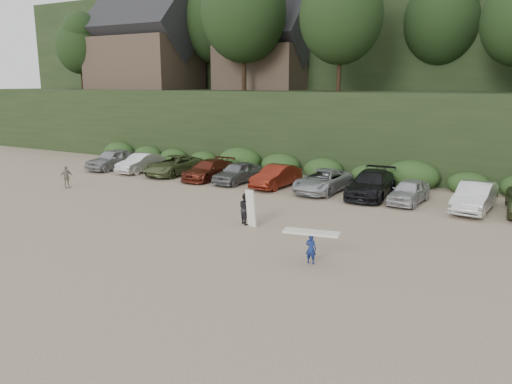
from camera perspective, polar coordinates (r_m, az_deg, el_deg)
The scene contains 6 objects.
ground at distance 22.36m, azimuth -1.21°, elevation -5.01°, with size 120.00×120.00×0.00m, color tan.
hillside_backdrop at distance 55.61m, azimuth 18.40°, elevation 16.49°, with size 90.00×41.50×28.00m.
parked_cars at distance 30.89m, azimuth 9.03°, elevation 1.15°, with size 36.99×6.05×1.63m.
distant_walker at distance 34.45m, azimuth -20.88°, elevation 1.62°, with size 0.85×0.35×1.45m, color gray.
child_surfer at distance 18.89m, azimuth 6.32°, elevation -5.67°, with size 2.18×0.96×1.26m.
adult_surfer at distance 23.97m, azimuth -1.15°, elevation -1.90°, with size 1.20×0.93×1.79m.
Camera 1 is at (10.82, -18.39, 6.71)m, focal length 35.00 mm.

